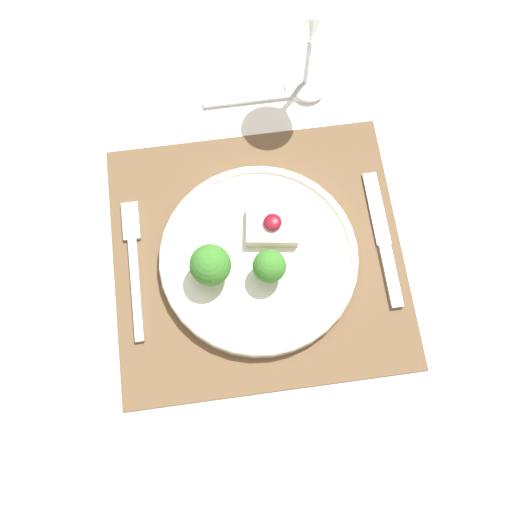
{
  "coord_description": "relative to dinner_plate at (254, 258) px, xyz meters",
  "views": [
    {
      "loc": [
        -0.04,
        -0.26,
        1.55
      ],
      "look_at": [
        -0.0,
        -0.01,
        0.77
      ],
      "focal_mm": 42.0,
      "sensor_mm": 36.0,
      "label": 1
    }
  ],
  "objects": [
    {
      "name": "dinner_plate",
      "position": [
        0.0,
        0.0,
        0.0
      ],
      "size": [
        0.27,
        0.27,
        0.08
      ],
      "color": "silver",
      "rests_on": "placemat"
    },
    {
      "name": "ground_plane",
      "position": [
        0.01,
        0.01,
        -0.77
      ],
      "size": [
        8.0,
        8.0,
        0.0
      ],
      "primitive_type": "plane",
      "color": "brown"
    },
    {
      "name": "placemat",
      "position": [
        0.01,
        0.01,
        -0.02
      ],
      "size": [
        0.4,
        0.38,
        0.0
      ],
      "primitive_type": "cube",
      "color": "brown",
      "rests_on": "dining_table"
    },
    {
      "name": "fork",
      "position": [
        -0.17,
        0.02,
        -0.01
      ],
      "size": [
        0.02,
        0.2,
        0.01
      ],
      "rotation": [
        0.0,
        0.0,
        0.02
      ],
      "color": "#B2B2B7",
      "rests_on": "placemat"
    },
    {
      "name": "knife",
      "position": [
        0.18,
        -0.01,
        -0.01
      ],
      "size": [
        0.02,
        0.2,
        0.01
      ],
      "rotation": [
        0.0,
        0.0,
        0.01
      ],
      "color": "#B2B2B7",
      "rests_on": "placemat"
    },
    {
      "name": "dining_table",
      "position": [
        0.01,
        0.01,
        -0.09
      ],
      "size": [
        1.59,
        1.17,
        0.75
      ],
      "color": "white",
      "rests_on": "ground_plane"
    },
    {
      "name": "spoon",
      "position": [
        0.09,
        0.26,
        -0.01
      ],
      "size": [
        0.19,
        0.04,
        0.01
      ],
      "rotation": [
        0.0,
        0.0,
        -0.05
      ],
      "color": "#B2B2B7",
      "rests_on": "dining_table"
    },
    {
      "name": "wine_glass_near",
      "position": [
        0.11,
        0.27,
        0.12
      ],
      "size": [
        0.08,
        0.08,
        0.2
      ],
      "color": "white",
      "rests_on": "dining_table"
    }
  ]
}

